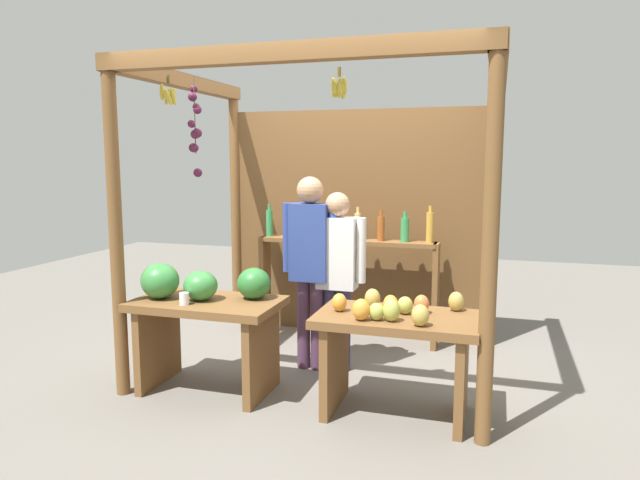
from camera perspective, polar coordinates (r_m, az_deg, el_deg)
ground_plane at (r=5.08m, az=0.69°, el=-12.34°), size 12.00×12.00×0.00m
market_stall at (r=5.21m, az=2.08°, el=4.64°), size 2.75×2.13×2.50m
fruit_counter_left at (r=4.50m, az=-11.36°, el=-6.85°), size 1.12×0.64×0.98m
fruit_counter_right at (r=4.05m, az=7.52°, el=-9.69°), size 1.11×0.64×0.86m
bottle_shelf_unit at (r=5.58m, az=2.72°, el=-2.00°), size 1.76×0.22×1.34m
vendor_man at (r=4.79m, az=-0.97°, el=-1.49°), size 0.48×0.22×1.63m
vendor_woman at (r=4.78m, az=1.72°, el=-2.58°), size 0.48×0.20×1.50m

